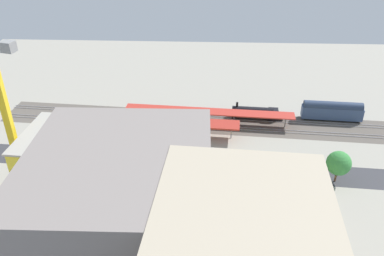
{
  "coord_description": "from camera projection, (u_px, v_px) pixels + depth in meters",
  "views": [
    {
      "loc": [
        -3.52,
        90.58,
        62.19
      ],
      "look_at": [
        0.47,
        -0.36,
        8.96
      ],
      "focal_mm": 37.38,
      "sensor_mm": 36.0,
      "label": 1
    }
  ],
  "objects": [
    {
      "name": "platform_canopy_near",
      "position": [
        161.0,
        121.0,
        117.95
      ],
      "size": [
        46.35,
        8.8,
        4.66
      ],
      "color": "#A82D23",
      "rests_on": "ground"
    },
    {
      "name": "street_tree_0",
      "position": [
        82.0,
        158.0,
        98.76
      ],
      "size": [
        6.01,
        6.01,
        9.04
      ],
      "color": "brown",
      "rests_on": "ground"
    },
    {
      "name": "parked_car_0",
      "position": [
        288.0,
        159.0,
        107.33
      ],
      "size": [
        4.91,
        2.33,
        1.61
      ],
      "color": "black",
      "rests_on": "ground"
    },
    {
      "name": "construction_roof_slab",
      "position": [
        111.0,
        138.0,
        81.34
      ],
      "size": [
        38.87,
        20.02,
        0.4
      ],
      "primitive_type": "cube",
      "rotation": [
        0.0,
        0.0,
        -0.07
      ],
      "color": "#ADA89E",
      "rests_on": "construction_building"
    },
    {
      "name": "parked_car_1",
      "position": [
        260.0,
        158.0,
        107.95
      ],
      "size": [
        4.76,
        2.3,
        1.78
      ],
      "color": "black",
      "rests_on": "ground"
    },
    {
      "name": "construction_building",
      "position": [
        116.0,
        176.0,
        86.29
      ],
      "size": [
        38.23,
        19.38,
        19.23
      ],
      "primitive_type": "cube",
      "rotation": [
        0.0,
        0.0,
        -0.07
      ],
      "color": "yellow",
      "rests_on": "ground"
    },
    {
      "name": "track_rails",
      "position": [
        196.0,
        121.0,
        126.61
      ],
      "size": [
        123.84,
        16.7,
        0.12
      ],
      "color": "#9E9EA8",
      "rests_on": "ground"
    },
    {
      "name": "street_tree_2",
      "position": [
        253.0,
        161.0,
        98.94
      ],
      "size": [
        4.49,
        4.49,
        7.4
      ],
      "color": "brown",
      "rests_on": "ground"
    },
    {
      "name": "parked_car_4",
      "position": [
        178.0,
        156.0,
        108.66
      ],
      "size": [
        4.9,
        2.2,
        1.73
      ],
      "color": "black",
      "rests_on": "ground"
    },
    {
      "name": "box_truck_2",
      "position": [
        84.0,
        169.0,
        101.96
      ],
      "size": [
        9.49,
        3.75,
        3.48
      ],
      "color": "black",
      "rests_on": "ground"
    },
    {
      "name": "parked_car_3",
      "position": [
        206.0,
        158.0,
        107.84
      ],
      "size": [
        4.78,
        2.21,
        1.83
      ],
      "color": "black",
      "rests_on": "ground"
    },
    {
      "name": "platform_canopy_far",
      "position": [
        209.0,
        112.0,
        124.14
      ],
      "size": [
        52.86,
        8.32,
        4.14
      ],
      "color": "#B73328",
      "rests_on": "ground"
    },
    {
      "name": "street_asphalt",
      "position": [
        193.0,
        166.0,
        105.83
      ],
      "size": [
        124.48,
        17.94,
        0.01
      ],
      "primitive_type": "cube",
      "rotation": [
        0.0,
        0.0,
        -0.07
      ],
      "color": "#38383D",
      "rests_on": "ground"
    },
    {
      "name": "box_truck_0",
      "position": [
        88.0,
        170.0,
        101.57
      ],
      "size": [
        10.15,
        3.5,
        3.19
      ],
      "color": "black",
      "rests_on": "ground"
    },
    {
      "name": "parked_car_6",
      "position": [
        125.0,
        155.0,
        109.27
      ],
      "size": [
        4.78,
        2.09,
        1.54
      ],
      "color": "black",
      "rests_on": "ground"
    },
    {
      "name": "rail_bed",
      "position": [
        196.0,
        122.0,
        126.7
      ],
      "size": [
        124.85,
        23.1,
        0.01
      ],
      "primitive_type": "cube",
      "rotation": [
        0.0,
        0.0,
        -0.07
      ],
      "color": "#5B544C",
      "rests_on": "ground"
    },
    {
      "name": "parked_car_2",
      "position": [
        235.0,
        158.0,
        108.03
      ],
      "size": [
        4.76,
        2.28,
        1.65
      ],
      "color": "black",
      "rests_on": "ground"
    },
    {
      "name": "traffic_light",
      "position": [
        91.0,
        141.0,
        108.6
      ],
      "size": [
        0.5,
        0.36,
        6.67
      ],
      "color": "#333333",
      "rests_on": "ground"
    },
    {
      "name": "street_tree_4",
      "position": [
        339.0,
        163.0,
        97.63
      ],
      "size": [
        6.09,
        6.09,
        8.5
      ],
      "color": "brown",
      "rests_on": "ground"
    },
    {
      "name": "locomotive",
      "position": [
        257.0,
        113.0,
        127.69
      ],
      "size": [
        16.28,
        4.01,
        5.26
      ],
      "color": "black",
      "rests_on": "ground"
    },
    {
      "name": "parked_car_5",
      "position": [
        150.0,
        156.0,
        108.64
      ],
      "size": [
        4.28,
        1.92,
        1.63
      ],
      "color": "black",
      "rests_on": "ground"
    },
    {
      "name": "box_truck_1",
      "position": [
        111.0,
        167.0,
        102.55
      ],
      "size": [
        10.11,
        4.03,
        3.44
      ],
      "color": "black",
      "rests_on": "ground"
    },
    {
      "name": "passenger_coach",
      "position": [
        332.0,
        110.0,
        126.06
      ],
      "size": [
        18.94,
        4.53,
        6.37
      ],
      "color": "black",
      "rests_on": "ground"
    },
    {
      "name": "ground_plane",
      "position": [
        194.0,
        157.0,
        109.65
      ],
      "size": [
        198.65,
        198.65,
        0.0
      ],
      "primitive_type": "plane",
      "color": "#9E998C",
      "rests_on": "ground"
    },
    {
      "name": "street_tree_1",
      "position": [
        93.0,
        158.0,
        100.49
      ],
      "size": [
        5.88,
        5.88,
        7.95
      ],
      "color": "brown",
      "rests_on": "ground"
    },
    {
      "name": "street_tree_3",
      "position": [
        118.0,
        162.0,
        99.66
      ],
      "size": [
        4.28,
        4.28,
        6.72
      ],
      "color": "brown",
      "rests_on": "ground"
    }
  ]
}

